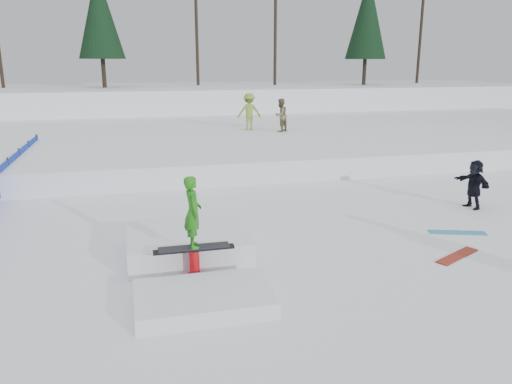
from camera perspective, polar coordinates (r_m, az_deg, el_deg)
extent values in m
plane|color=white|center=(10.71, 0.03, -8.52)|extent=(120.00, 120.00, 0.00)
cube|color=white|center=(39.73, -10.82, 10.08)|extent=(60.00, 14.00, 2.40)
cube|color=white|center=(25.94, -8.73, 6.06)|extent=(50.00, 18.00, 0.80)
cylinder|color=black|center=(18.86, -26.39, 1.92)|extent=(0.05, 0.05, 1.10)
cylinder|color=black|center=(20.69, -25.35, 3.05)|extent=(0.05, 0.05, 1.10)
cylinder|color=black|center=(22.52, -24.48, 3.99)|extent=(0.05, 0.05, 1.10)
cylinder|color=black|center=(24.37, -23.74, 4.79)|extent=(0.05, 0.05, 1.10)
cylinder|color=black|center=(38.09, -17.00, 12.85)|extent=(0.30, 0.30, 2.00)
cone|color=black|center=(38.21, -17.47, 18.80)|extent=(3.20, 3.20, 5.95)
cylinder|color=black|center=(40.52, -6.83, 18.75)|extent=(0.24, 0.24, 9.50)
cylinder|color=black|center=(40.74, 2.22, 17.76)|extent=(0.24, 0.24, 8.00)
cylinder|color=black|center=(41.83, 12.27, 13.25)|extent=(0.30, 0.30, 2.00)
cone|color=black|center=(41.95, 12.60, 18.92)|extent=(3.20, 3.20, 6.30)
cylinder|color=black|center=(46.60, 18.41, 18.21)|extent=(0.24, 0.24, 10.50)
imported|color=brown|center=(25.21, 2.82, 8.76)|extent=(1.01, 0.99, 1.64)
imported|color=olive|center=(25.80, -0.79, 9.17)|extent=(1.27, 0.80, 1.87)
imported|color=black|center=(16.02, 23.66, 0.83)|extent=(0.55, 1.38, 1.45)
cube|color=maroon|center=(12.10, 22.01, -6.78)|extent=(1.38, 0.88, 0.03)
cube|color=teal|center=(13.70, 22.02, -4.31)|extent=(1.41, 0.72, 0.03)
cube|color=white|center=(11.32, -7.88, -5.89)|extent=(2.60, 2.20, 0.54)
cube|color=white|center=(9.09, -6.01, -12.02)|extent=(2.40, 1.60, 0.30)
cylinder|color=red|center=(10.22, -6.99, -9.66)|extent=(0.44, 0.44, 0.06)
cylinder|color=red|center=(10.11, -7.03, -8.26)|extent=(0.20, 0.20, 0.60)
cube|color=black|center=(9.98, -7.09, -6.52)|extent=(1.60, 0.16, 0.06)
cube|color=black|center=(9.97, -7.10, -6.28)|extent=(1.40, 0.28, 0.03)
imported|color=#217C15|center=(9.73, -7.23, -2.28)|extent=(0.34, 0.52, 1.42)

